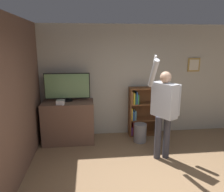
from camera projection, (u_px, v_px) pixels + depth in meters
The scene contains 9 objects.
wall_back at pixel (134, 81), 5.41m from camera, with size 6.55×0.09×2.70m.
wall_side_brick at pixel (20, 97), 3.79m from camera, with size 0.06×4.39×2.70m.
tv_ledge at pixel (69, 122), 5.07m from camera, with size 1.16×0.62×0.96m.
television at pixel (67, 87), 4.96m from camera, with size 1.03×0.22×0.65m.
game_console at pixel (61, 102), 4.78m from camera, with size 0.18×0.19×0.09m.
remote_loose at pixel (62, 104), 4.73m from camera, with size 0.08×0.14×0.02m.
bookshelf at pixel (141, 113), 5.44m from camera, with size 0.78×0.28×1.22m.
person at pixel (164, 107), 4.17m from camera, with size 0.64×0.60×2.06m.
waste_bin at pixel (140, 133), 5.10m from camera, with size 0.30×0.30×0.44m.
Camera 1 is at (-1.13, -2.44, 2.25)m, focal length 35.00 mm.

